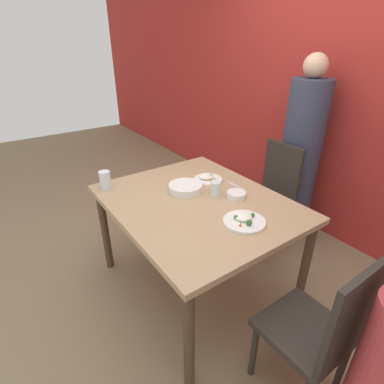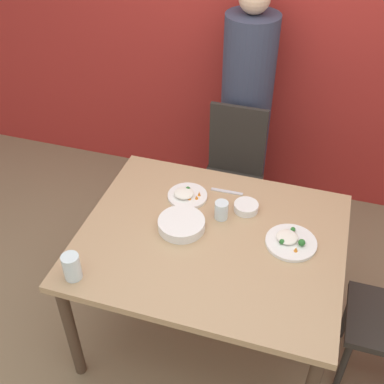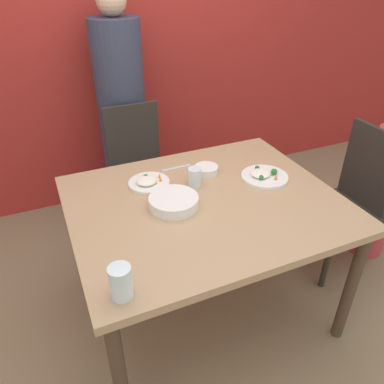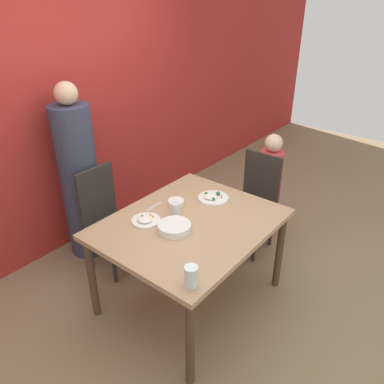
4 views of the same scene
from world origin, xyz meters
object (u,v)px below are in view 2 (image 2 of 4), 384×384
Objects in this scene: person_adult at (245,115)px; glass_water_tall at (221,210)px; chair_adult_spot at (232,173)px; bowl_curry at (181,224)px; plate_rice_adult at (187,195)px.

glass_water_tall is (0.10, -1.07, 0.05)m from person_adult.
chair_adult_spot is 0.80m from glass_water_tall.
person_adult is 6.87× the size of bowl_curry.
chair_adult_spot is 0.43m from person_adult.
plate_rice_adult is 2.18× the size of glass_water_tall.
bowl_curry is at bearing -94.63° from chair_adult_spot.
plate_rice_adult is (-0.12, -0.63, 0.28)m from chair_adult_spot.
person_adult reaches higher than plate_rice_adult.
chair_adult_spot reaches higher than plate_rice_adult.
bowl_curry is 2.40× the size of glass_water_tall.
chair_adult_spot is 0.58× the size of person_adult.
bowl_curry reaches higher than plate_rice_adult.
bowl_curry is (-0.07, -0.87, 0.29)m from chair_adult_spot.
glass_water_tall is at bearing -24.83° from plate_rice_adult.
chair_adult_spot reaches higher than glass_water_tall.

